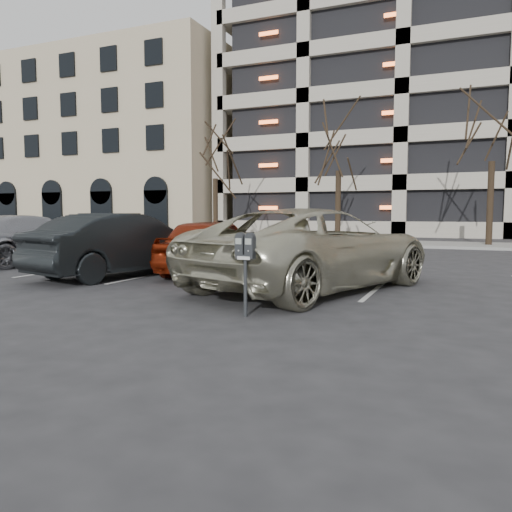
{
  "coord_description": "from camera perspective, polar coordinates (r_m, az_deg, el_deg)",
  "views": [
    {
      "loc": [
        3.1,
        -9.01,
        1.58
      ],
      "look_at": [
        -0.07,
        -1.56,
        0.87
      ],
      "focal_mm": 35.0,
      "sensor_mm": 36.0,
      "label": 1
    }
  ],
  "objects": [
    {
      "name": "ground",
      "position": [
        9.66,
        4.0,
        -4.42
      ],
      "size": [
        140.0,
        140.0,
        0.0
      ],
      "primitive_type": "plane",
      "color": "#28282B",
      "rests_on": "ground"
    },
    {
      "name": "sidewalk",
      "position": [
        25.25,
        15.92,
        1.36
      ],
      "size": [
        80.0,
        4.0,
        0.12
      ],
      "primitive_type": "cube",
      "color": "gray",
      "rests_on": "ground"
    },
    {
      "name": "stall_lines",
      "position": [
        12.27,
        1.32,
        -2.37
      ],
      "size": [
        16.9,
        5.2,
        0.0
      ],
      "color": "silver",
      "rests_on": "ground"
    },
    {
      "name": "office_building",
      "position": [
        50.17,
        -15.83,
        11.58
      ],
      "size": [
        26.0,
        16.2,
        15.0
      ],
      "color": "tan",
      "rests_on": "ground"
    },
    {
      "name": "tree_a",
      "position": [
        28.51,
        -4.71,
        13.04
      ],
      "size": [
        3.4,
        3.4,
        7.72
      ],
      "color": "black",
      "rests_on": "ground"
    },
    {
      "name": "tree_b",
      "position": [
        26.1,
        9.48,
        14.47
      ],
      "size": [
        3.6,
        3.6,
        8.17
      ],
      "color": "black",
      "rests_on": "ground"
    },
    {
      "name": "tree_c",
      "position": [
        25.45,
        25.56,
        15.02
      ],
      "size": [
        3.79,
        3.79,
        8.6
      ],
      "color": "black",
      "rests_on": "ground"
    },
    {
      "name": "parking_meter",
      "position": [
        7.48,
        -1.23,
        0.25
      ],
      "size": [
        0.33,
        0.16,
        1.25
      ],
      "rotation": [
        0.0,
        0.0,
        -0.12
      ],
      "color": "black",
      "rests_on": "ground"
    },
    {
      "name": "suv_silver",
      "position": [
        10.33,
        6.69,
        0.81
      ],
      "size": [
        4.62,
        6.56,
        1.67
      ],
      "rotation": [
        0.0,
        0.0,
        2.8
      ],
      "color": "beige",
      "rests_on": "ground"
    },
    {
      "name": "car_red",
      "position": [
        12.9,
        -4.98,
        1.18
      ],
      "size": [
        2.24,
        4.43,
        1.45
      ],
      "primitive_type": "imported",
      "rotation": [
        0.0,
        0.0,
        3.27
      ],
      "color": "maroon",
      "rests_on": "ground"
    },
    {
      "name": "car_dark",
      "position": [
        12.82,
        -14.97,
        1.26
      ],
      "size": [
        2.77,
        5.0,
        1.56
      ],
      "primitive_type": "imported",
      "rotation": [
        0.0,
        0.0,
        2.89
      ],
      "color": "black",
      "rests_on": "ground"
    },
    {
      "name": "car_silver",
      "position": [
        16.92,
        -24.31,
        1.74
      ],
      "size": [
        2.73,
        5.38,
        1.5
      ],
      "primitive_type": "imported",
      "rotation": [
        0.0,
        0.0,
        3.02
      ],
      "color": "#9D9FA5",
      "rests_on": "ground"
    }
  ]
}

